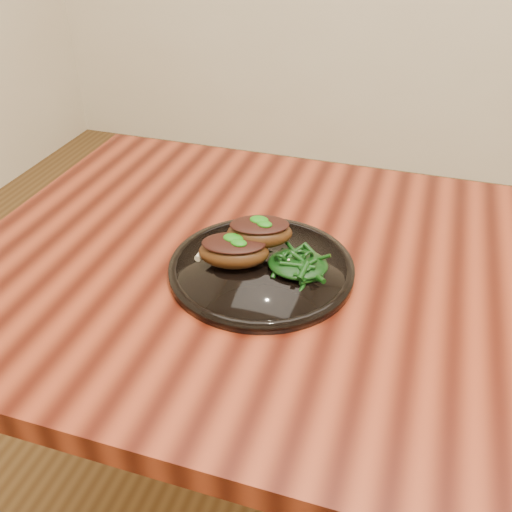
{
  "coord_description": "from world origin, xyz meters",
  "views": [
    {
      "loc": [
        -0.08,
        -0.74,
        1.29
      ],
      "look_at": [
        -0.31,
        -0.03,
        0.78
      ],
      "focal_mm": 40.0,
      "sensor_mm": 36.0,
      "label": 1
    }
  ],
  "objects_px": {
    "desk": "(446,335)",
    "plate": "(261,268)",
    "greens_heap": "(298,261)",
    "lamb_chop_front": "(233,250)"
  },
  "relations": [
    {
      "from": "desk",
      "to": "plate",
      "type": "xyz_separation_m",
      "value": [
        -0.3,
        -0.04,
        0.09
      ]
    },
    {
      "from": "desk",
      "to": "greens_heap",
      "type": "relative_size",
      "value": 16.91
    },
    {
      "from": "desk",
      "to": "plate",
      "type": "relative_size",
      "value": 5.47
    },
    {
      "from": "plate",
      "to": "lamb_chop_front",
      "type": "distance_m",
      "value": 0.05
    },
    {
      "from": "plate",
      "to": "greens_heap",
      "type": "relative_size",
      "value": 3.09
    },
    {
      "from": "desk",
      "to": "plate",
      "type": "bearing_deg",
      "value": -173.08
    },
    {
      "from": "plate",
      "to": "lamb_chop_front",
      "type": "xyz_separation_m",
      "value": [
        -0.04,
        -0.01,
        0.03
      ]
    },
    {
      "from": "desk",
      "to": "plate",
      "type": "height_order",
      "value": "plate"
    },
    {
      "from": "desk",
      "to": "lamb_chop_front",
      "type": "distance_m",
      "value": 0.36
    },
    {
      "from": "lamb_chop_front",
      "to": "desk",
      "type": "bearing_deg",
      "value": 7.79
    }
  ]
}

